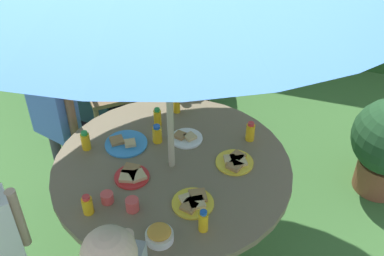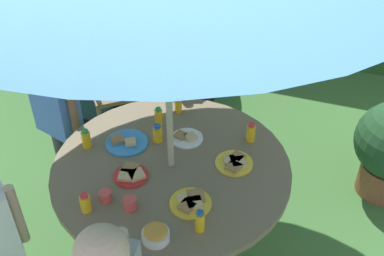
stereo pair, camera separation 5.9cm
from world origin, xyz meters
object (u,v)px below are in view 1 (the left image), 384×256
snack_bowl (159,235)px  child_in_blue_shirt (53,106)px  plate_far_right (186,138)px  juice_bottle_mid_right (86,141)px  juice_bottle_center_back (177,105)px  plate_back_edge (193,202)px  juice_bottle_spot_b (87,205)px  cup_near (132,205)px  dome_tent (123,10)px  child_in_yellow_shirt (173,61)px  plate_near_left (125,143)px  garden_table (172,180)px  cup_far (107,198)px  juice_bottle_far_left (157,117)px  juice_bottle_front_edge (250,132)px  wooden_chair (112,70)px  juice_bottle_center_front (157,134)px  juice_bottle_spot_a (203,221)px  plate_mid_left (235,162)px  plate_near_right (132,175)px

snack_bowl → child_in_blue_shirt: bearing=143.3°
plate_far_right → juice_bottle_mid_right: size_ratio=1.58×
juice_bottle_center_back → snack_bowl: bearing=-75.3°
plate_back_edge → juice_bottle_spot_b: (-0.50, -0.22, 0.04)m
juice_bottle_center_back → plate_back_edge: bearing=-64.9°
plate_far_right → child_in_blue_shirt: bearing=179.0°
snack_bowl → juice_bottle_center_back: bearing=104.7°
cup_near → plate_back_edge: bearing=24.9°
dome_tent → cup_near: (1.05, -2.20, -0.00)m
dome_tent → juice_bottle_spot_b: dome_tent is taller
child_in_yellow_shirt → juice_bottle_spot_b: (0.02, -1.39, -0.08)m
juice_bottle_spot_b → plate_near_left: bearing=94.5°
juice_bottle_spot_b → garden_table: bearing=58.6°
cup_near → cup_far: bearing=175.6°
plate_far_right → juice_bottle_far_left: bearing=159.2°
juice_bottle_front_edge → child_in_blue_shirt: bearing=-175.7°
wooden_chair → cup_far: 1.64m
juice_bottle_center_front → juice_bottle_spot_a: (0.46, -0.58, 0.01)m
wooden_chair → dome_tent: 0.77m
juice_bottle_spot_b → cup_near: 0.23m
garden_table → child_in_blue_shirt: size_ratio=1.17×
child_in_blue_shirt → cup_near: 1.08m
snack_bowl → juice_bottle_center_back: 1.06m
snack_bowl → juice_bottle_front_edge: (0.25, 0.89, 0.02)m
wooden_chair → juice_bottle_center_back: wooden_chair is taller
cup_far → plate_mid_left: bearing=41.1°
child_in_yellow_shirt → juice_bottle_spot_a: size_ratio=10.13×
child_in_blue_shirt → juice_bottle_far_left: 0.73m
plate_near_right → snack_bowl: bearing=-50.0°
juice_bottle_spot_a → juice_bottle_mid_right: bearing=155.7°
juice_bottle_center_back → cup_far: size_ratio=1.65×
garden_table → child_in_blue_shirt: (-0.94, 0.27, 0.15)m
snack_bowl → cup_near: size_ratio=1.95×
juice_bottle_center_front → juice_bottle_front_edge: 0.57m
wooden_chair → cup_near: size_ratio=14.17×
child_in_yellow_shirt → juice_bottle_spot_b: child_in_yellow_shirt is taller
juice_bottle_far_left → juice_bottle_center_back: bearing=67.9°
wooden_chair → juice_bottle_spot_a: size_ratio=7.66×
child_in_yellow_shirt → juice_bottle_center_front: size_ratio=11.03×
plate_near_left → juice_bottle_center_back: bearing=65.8°
juice_bottle_far_left → juice_bottle_mid_right: bearing=-132.8°
child_in_yellow_shirt → juice_bottle_front_edge: child_in_yellow_shirt is taller
juice_bottle_mid_right → juice_bottle_spot_b: juice_bottle_mid_right is taller
dome_tent → plate_back_edge: bearing=-54.8°
plate_back_edge → juice_bottle_mid_right: juice_bottle_mid_right is taller
plate_mid_left → juice_bottle_spot_a: size_ratio=1.67×
plate_mid_left → juice_bottle_center_back: size_ratio=1.96×
child_in_yellow_shirt → juice_bottle_mid_right: 0.97m
dome_tent → plate_near_left: bearing=-62.9°
juice_bottle_far_left → juice_bottle_mid_right: (-0.32, -0.35, -0.00)m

